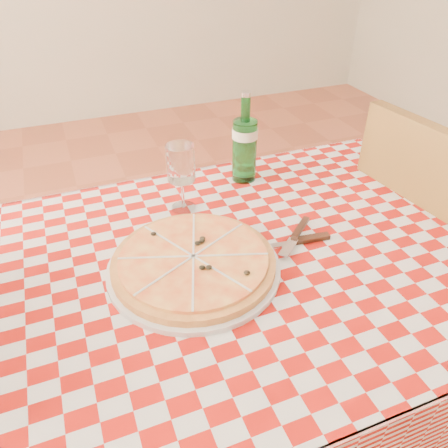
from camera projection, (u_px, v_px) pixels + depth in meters
The scene contains 7 objects.
dining_table at pixel (241, 289), 1.06m from camera, with size 1.20×0.80×0.75m.
tablecloth at pixel (242, 259), 1.01m from camera, with size 1.30×0.90×0.01m, color #9B0F09.
chair_near at pixel (425, 247), 1.36m from camera, with size 0.48×0.48×0.97m.
pizza_plate at pixel (194, 261), 0.95m from camera, with size 0.38×0.38×0.05m, color #CE8A44, non-canonical shape.
water_bottle at pixel (245, 138), 1.23m from camera, with size 0.07×0.07×0.26m, color #1B6D28, non-canonical shape.
wine_glass at pixel (182, 178), 1.12m from camera, with size 0.07×0.07×0.18m, color white, non-canonical shape.
cutlery at pixel (294, 239), 1.04m from camera, with size 0.23×0.19×0.03m, color silver, non-canonical shape.
Camera 1 is at (-0.32, -0.71, 1.40)m, focal length 35.00 mm.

